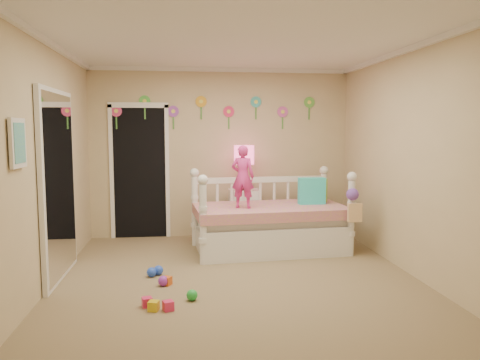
{
  "coord_description": "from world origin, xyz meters",
  "views": [
    {
      "loc": [
        -0.59,
        -5.07,
        1.66
      ],
      "look_at": [
        0.1,
        0.6,
        1.05
      ],
      "focal_mm": 35.24,
      "sensor_mm": 36.0,
      "label": 1
    }
  ],
  "objects": [
    {
      "name": "floor",
      "position": [
        0.0,
        0.0,
        0.0
      ],
      "size": [
        4.0,
        4.5,
        0.01
      ],
      "primitive_type": "cube",
      "color": "#7F684C",
      "rests_on": "ground"
    },
    {
      "name": "ceiling",
      "position": [
        0.0,
        0.0,
        2.6
      ],
      "size": [
        4.0,
        4.5,
        0.01
      ],
      "primitive_type": "cube",
      "color": "white",
      "rests_on": "floor"
    },
    {
      "name": "back_wall",
      "position": [
        0.0,
        2.25,
        1.3
      ],
      "size": [
        4.0,
        0.01,
        2.6
      ],
      "primitive_type": "cube",
      "color": "tan",
      "rests_on": "floor"
    },
    {
      "name": "left_wall",
      "position": [
        -2.0,
        0.0,
        1.3
      ],
      "size": [
        0.01,
        4.5,
        2.6
      ],
      "primitive_type": "cube",
      "color": "tan",
      "rests_on": "floor"
    },
    {
      "name": "right_wall",
      "position": [
        2.0,
        0.0,
        1.3
      ],
      "size": [
        0.01,
        4.5,
        2.6
      ],
      "primitive_type": "cube",
      "color": "tan",
      "rests_on": "floor"
    },
    {
      "name": "crown_molding",
      "position": [
        0.0,
        0.0,
        2.57
      ],
      "size": [
        4.0,
        4.5,
        0.06
      ],
      "primitive_type": null,
      "color": "white",
      "rests_on": "ceiling"
    },
    {
      "name": "daybed",
      "position": [
        0.58,
        1.22,
        0.56
      ],
      "size": [
        2.15,
        1.28,
        1.12
      ],
      "primitive_type": null,
      "rotation": [
        0.0,
        0.0,
        0.08
      ],
      "color": "white",
      "rests_on": "floor"
    },
    {
      "name": "pillow_turquoise",
      "position": [
        1.19,
        1.28,
        0.81
      ],
      "size": [
        0.37,
        0.13,
        0.37
      ],
      "primitive_type": "cube",
      "rotation": [
        0.0,
        0.0,
        0.01
      ],
      "color": "#29CFBD",
      "rests_on": "daybed"
    },
    {
      "name": "pillow_lime",
      "position": [
        1.28,
        1.46,
        0.79
      ],
      "size": [
        0.37,
        0.19,
        0.34
      ],
      "primitive_type": "cube",
      "rotation": [
        0.0,
        0.0,
        0.16
      ],
      "color": "#9DBE3A",
      "rests_on": "daybed"
    },
    {
      "name": "child",
      "position": [
        0.19,
        1.06,
        1.04
      ],
      "size": [
        0.35,
        0.29,
        0.84
      ],
      "primitive_type": "imported",
      "rotation": [
        0.0,
        0.0,
        2.81
      ],
      "color": "#E0338F",
      "rests_on": "daybed"
    },
    {
      "name": "nightstand",
      "position": [
        0.32,
        1.94,
        0.38
      ],
      "size": [
        0.46,
        0.35,
        0.76
      ],
      "primitive_type": "cube",
      "rotation": [
        0.0,
        0.0,
        -0.01
      ],
      "color": "white",
      "rests_on": "floor"
    },
    {
      "name": "table_lamp",
      "position": [
        0.32,
        1.94,
        1.2
      ],
      "size": [
        0.3,
        0.3,
        0.67
      ],
      "color": "#D81C56",
      "rests_on": "nightstand"
    },
    {
      "name": "closet_doorway",
      "position": [
        -1.25,
        2.23,
        1.03
      ],
      "size": [
        0.9,
        0.04,
        2.07
      ],
      "primitive_type": "cube",
      "color": "black",
      "rests_on": "back_wall"
    },
    {
      "name": "flower_decals",
      "position": [
        -0.09,
        2.24,
        1.94
      ],
      "size": [
        3.4,
        0.02,
        0.5
      ],
      "primitive_type": null,
      "color": "#B2668C",
      "rests_on": "back_wall"
    },
    {
      "name": "mirror_closet",
      "position": [
        -1.96,
        0.3,
        1.05
      ],
      "size": [
        0.07,
        1.3,
        2.1
      ],
      "primitive_type": "cube",
      "color": "white",
      "rests_on": "left_wall"
    },
    {
      "name": "wall_picture",
      "position": [
        -1.97,
        -0.9,
        1.55
      ],
      "size": [
        0.05,
        0.34,
        0.42
      ],
      "primitive_type": "cube",
      "color": "white",
      "rests_on": "left_wall"
    },
    {
      "name": "hanging_bag",
      "position": [
        1.57,
        0.68,
        0.68
      ],
      "size": [
        0.2,
        0.16,
        0.36
      ],
      "primitive_type": null,
      "color": "beige",
      "rests_on": "daybed"
    },
    {
      "name": "toy_scatter",
      "position": [
        -0.86,
        -0.27,
        0.06
      ],
      "size": [
        0.9,
        1.36,
        0.11
      ],
      "primitive_type": null,
      "rotation": [
        0.0,
        0.0,
        0.08
      ],
      "color": "#996666",
      "rests_on": "floor"
    }
  ]
}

